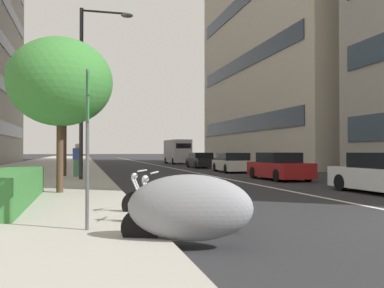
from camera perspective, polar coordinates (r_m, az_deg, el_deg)
sidewalk_right_plaza at (r=36.87m, az=-19.02°, el=-3.07°), size 160.00×8.80×0.15m
lane_centre_stripe at (r=42.39m, az=-4.05°, el=-2.92°), size 110.00×0.16×0.01m
motorcycle_mid_row at (r=6.71m, az=-0.44°, el=-8.46°), size 1.44×2.10×1.14m
motorcycle_under_tarp at (r=8.12m, az=-0.88°, el=-8.52°), size 0.96×2.08×1.11m
motorcycle_nearest_camera at (r=9.49m, az=-3.38°, el=-7.52°), size 1.03×1.93×1.08m
car_mid_block_traffic at (r=22.76m, az=11.42°, el=-3.01°), size 4.37×1.92×1.41m
car_following_behind at (r=30.38m, az=5.38°, el=-2.51°), size 4.34×2.07×1.36m
car_approaching_light at (r=38.04m, az=1.19°, el=-2.20°), size 4.26×1.89×1.34m
delivery_van_ahead at (r=49.27m, az=-1.94°, el=-0.95°), size 5.39×2.23×2.73m
parking_sign_by_curb at (r=7.60m, az=-13.59°, el=1.90°), size 0.32×0.06×2.75m
street_lamp_with_banners at (r=21.45m, az=-13.41°, el=8.71°), size 1.26×2.55×8.16m
clipped_hedge_bed at (r=12.06m, az=-22.92°, el=-5.26°), size 6.55×1.10×0.84m
street_tree_by_lamp_post at (r=14.83m, az=-17.00°, el=7.81°), size 3.38×3.38×5.03m
street_tree_near_plaza_corner at (r=24.25m, az=-16.46°, el=5.12°), size 2.64×2.64×5.02m
pedestrian_on_plaza at (r=23.40m, az=-14.92°, el=-2.03°), size 0.36×0.46×1.73m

